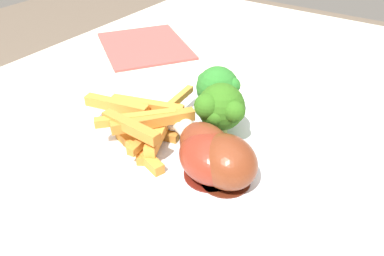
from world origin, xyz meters
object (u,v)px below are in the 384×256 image
dining_table (189,234)px  carrot_fries_pile (145,124)px  chicken_drumstick_far (224,160)px  chicken_drumstick_extra (202,146)px  broccoli_floret_middle (220,108)px  chicken_drumstick_near (208,155)px  dinner_plate (192,147)px  broccoli_floret_front (218,88)px

dining_table → carrot_fries_pile: carrot_fries_pile is taller
chicken_drumstick_far → chicken_drumstick_extra: size_ratio=0.92×
broccoli_floret_middle → chicken_drumstick_far: (0.06, 0.04, -0.02)m
carrot_fries_pile → chicken_drumstick_near: (0.01, 0.09, 0.00)m
dinner_plate → chicken_drumstick_extra: chicken_drumstick_extra is taller
dinner_plate → broccoli_floret_middle: (-0.03, 0.02, 0.05)m
broccoli_floret_middle → chicken_drumstick_far: 0.07m
dining_table → broccoli_floret_front: bearing=-168.2°
chicken_drumstick_far → dining_table: bearing=-98.9°
dinner_plate → broccoli_floret_middle: broccoli_floret_middle is taller
chicken_drumstick_extra → broccoli_floret_front: bearing=-158.2°
chicken_drumstick_near → chicken_drumstick_extra: 0.02m
dining_table → chicken_drumstick_near: size_ratio=9.44×
chicken_drumstick_near → chicken_drumstick_far: size_ratio=1.05×
broccoli_floret_middle → carrot_fries_pile: 0.09m
broccoli_floret_front → carrot_fries_pile: broccoli_floret_front is taller
broccoli_floret_middle → carrot_fries_pile: (0.05, -0.07, -0.02)m
dinner_plate → chicken_drumstick_near: size_ratio=2.16×
broccoli_floret_front → carrot_fries_pile: 0.10m
dining_table → broccoli_floret_middle: (-0.05, 0.01, 0.16)m
broccoli_floret_front → chicken_drumstick_extra: bearing=21.8°
broccoli_floret_middle → chicken_drumstick_near: size_ratio=0.54×
dinner_plate → chicken_drumstick_extra: size_ratio=2.08×
broccoli_floret_front → broccoli_floret_middle: same height
dining_table → broccoli_floret_front: (-0.09, -0.02, 0.16)m
dining_table → broccoli_floret_front: 0.18m
carrot_fries_pile → chicken_drumstick_near: size_ratio=1.10×
broccoli_floret_middle → chicken_drumstick_near: 0.06m
broccoli_floret_middle → carrot_fries_pile: broccoli_floret_middle is taller
broccoli_floret_middle → chicken_drumstick_far: size_ratio=0.56×
broccoli_floret_middle → chicken_drumstick_extra: 0.05m
chicken_drumstick_far → carrot_fries_pile: bearing=-95.2°
chicken_drumstick_extra → chicken_drumstick_far: bearing=74.7°
chicken_drumstick_far → chicken_drumstick_near: bearing=-86.4°
dining_table → chicken_drumstick_extra: chicken_drumstick_extra is taller
chicken_drumstick_near → chicken_drumstick_extra: bearing=-125.6°
dinner_plate → chicken_drumstick_far: (0.03, 0.06, 0.03)m
broccoli_floret_front → carrot_fries_pile: size_ratio=0.48×
dinner_plate → chicken_drumstick_extra: bearing=50.5°
broccoli_floret_front → carrot_fries_pile: bearing=-26.2°
dinner_plate → chicken_drumstick_near: (0.03, 0.04, 0.03)m
chicken_drumstick_near → broccoli_floret_middle: bearing=-159.6°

